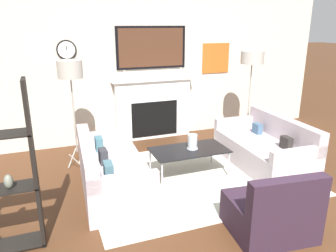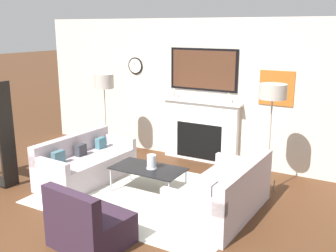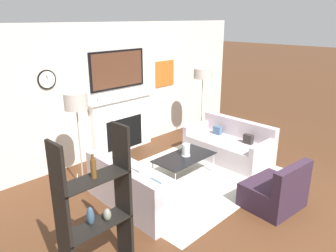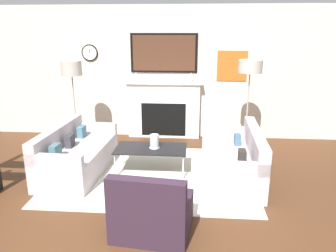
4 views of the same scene
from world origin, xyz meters
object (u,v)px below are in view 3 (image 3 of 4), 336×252
Objects in this scene: floor_lamp_right at (203,74)px; shelf_unit at (94,218)px; couch_left at (137,189)px; coffee_table at (184,158)px; couch_right at (229,146)px; floor_lamp_left at (76,103)px; armchair at (275,192)px; hurricane_candle at (186,151)px.

shelf_unit is at bearing -156.30° from floor_lamp_right.
couch_left is 1.52× the size of coffee_table.
floor_lamp_left is (-2.83, 1.00, 1.26)m from couch_right.
couch_right is 1.89m from armchair.
floor_lamp_left is 0.98× the size of floor_lamp_right.
floor_lamp_right is (3.16, 0.00, 0.06)m from floor_lamp_left.
floor_lamp_right is 4.56m from shelf_unit.
floor_lamp_right reaches higher than shelf_unit.
couch_right is at bearing 11.97° from shelf_unit.
couch_right reaches higher than hurricane_candle.
couch_right is 3.26m from floor_lamp_left.
hurricane_candle is (0.06, 0.01, 0.12)m from coffee_table.
floor_lamp_right reaches higher than armchair.
couch_left is at bearing -175.21° from hurricane_candle.
floor_lamp_left is at bearing 149.55° from coffee_table.
hurricane_candle is (1.26, 0.11, 0.23)m from couch_left.
shelf_unit reaches higher than coffee_table.
couch_right reaches higher than couch_left.
floor_lamp_right reaches higher than coffee_table.
armchair is 0.54× the size of floor_lamp_left.
floor_lamp_left reaches higher than coffee_table.
shelf_unit reaches higher than floor_lamp_left.
coffee_table is 2.67m from shelf_unit.
couch_right is 3.89m from shelf_unit.
couch_left is 1.89× the size of armchair.
couch_right is at bearing -4.27° from coffee_table.
floor_lamp_right is at bearing 29.13° from coffee_table.
shelf_unit is (-2.54, -0.91, 0.26)m from hurricane_candle.
armchair is (-1.07, -1.56, -0.01)m from couch_right.
floor_lamp_left is (-1.59, 0.89, 1.02)m from hurricane_candle.
coffee_table is 0.13m from hurricane_candle.
floor_lamp_right is at bearing 0.00° from floor_lamp_left.
floor_lamp_left is at bearing 108.46° from couch_left.
floor_lamp_left reaches higher than couch_left.
couch_left is 2.50m from couch_right.
couch_left is at bearing 32.21° from shelf_unit.
couch_right is 1.01× the size of floor_lamp_right.
couch_left is at bearing -175.59° from coffee_table.
shelf_unit is at bearing 164.38° from armchair.
armchair is at bearing -124.54° from couch_right.
coffee_table is 2.21m from floor_lamp_right.
couch_left is 1.02× the size of floor_lamp_left.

